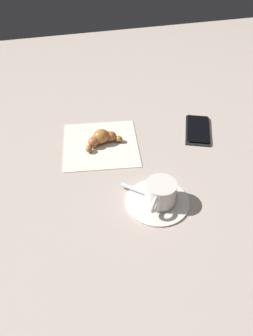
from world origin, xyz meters
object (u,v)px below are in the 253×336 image
espresso_cup (160,193)px  cell_phone (198,130)px  teaspoon (157,197)px  sugar_packet (163,191)px  saucer (157,201)px  napkin (101,144)px  croissant (102,138)px

espresso_cup → cell_phone: espresso_cup is taller
teaspoon → sugar_packet: teaspoon is taller
cell_phone → teaspoon: bearing=139.5°
saucer → sugar_packet: sugar_packet is taller
saucer → cell_phone: size_ratio=0.95×
sugar_packet → napkin: (0.21, 0.10, -0.01)m
espresso_cup → sugar_packet: (0.02, -0.01, -0.02)m
sugar_packet → napkin: sugar_packet is taller
cell_phone → espresso_cup: bearing=141.4°
espresso_cup → cell_phone: bearing=-38.6°
saucer → croissant: (0.23, 0.08, 0.02)m
teaspoon → croissant: 0.24m
croissant → cell_phone: (-0.01, -0.27, -0.01)m
saucer → teaspoon: bearing=1.0°
napkin → croissant: bearing=-54.9°
sugar_packet → cell_phone: size_ratio=0.42×
saucer → cell_phone: cell_phone is taller
sugar_packet → teaspoon: bearing=69.8°
espresso_cup → teaspoon: espresso_cup is taller
saucer → espresso_cup: (-0.00, -0.00, 0.03)m
teaspoon → sugar_packet: 0.02m
saucer → cell_phone: 0.29m
teaspoon → espresso_cup: bearing=-158.9°
espresso_cup → croissant: (0.24, 0.08, -0.02)m
saucer → espresso_cup: bearing=-136.9°
saucer → napkin: bearing=20.1°
cell_phone → croissant: bearing=88.5°
saucer → cell_phone: (0.23, -0.19, 0.00)m
espresso_cup → teaspoon: bearing=21.1°
espresso_cup → sugar_packet: bearing=-31.5°
sugar_packet → saucer: bearing=81.0°
saucer → croissant: bearing=18.9°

